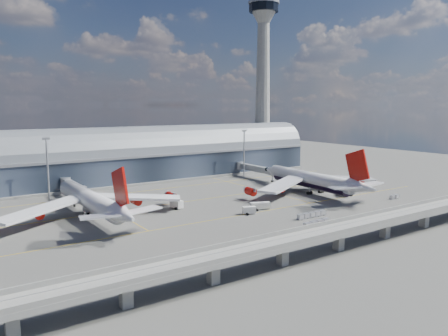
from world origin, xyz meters
TOP-DOWN VIEW (x-y plane):
  - ground at (0.00, 0.00)m, footprint 500.00×500.00m
  - taxi_lines at (0.00, 22.11)m, footprint 200.00×80.12m
  - terminal at (0.00, 77.99)m, footprint 200.00×30.00m
  - control_tower at (85.00, 83.00)m, footprint 19.00×19.00m
  - guideway at (-0.00, -55.00)m, footprint 220.00×8.50m
  - floodlight_mast_left at (-50.00, 55.00)m, footprint 3.00×0.70m
  - floodlight_mast_right at (50.00, 55.00)m, footprint 3.00×0.70m
  - airliner_left at (-44.50, 15.35)m, footprint 66.76×70.10m
  - airliner_right at (50.23, 4.64)m, footprint 66.97×70.00m
  - jet_bridge_left at (-41.06, 53.12)m, footprint 4.40×28.00m
  - jet_bridge_right at (53.85, 51.18)m, footprint 4.40×32.00m
  - service_truck_0 at (-42.08, 16.49)m, footprint 4.77×6.60m
  - service_truck_1 at (3.80, -10.32)m, footprint 5.12×3.84m
  - service_truck_2 at (11.30, -7.15)m, footprint 7.84×4.53m
  - service_truck_3 at (56.88, -8.05)m, footprint 5.59×6.76m
  - service_truck_4 at (-13.72, 11.89)m, footprint 3.43×5.80m
  - service_truck_5 at (-42.68, 22.45)m, footprint 4.80×7.31m
  - cargo_train_0 at (11.90, -35.47)m, footprint 11.52×2.52m
  - cargo_train_1 at (18.87, -26.23)m, footprint 13.00×1.80m
  - cargo_train_2 at (69.54, -23.67)m, footprint 4.67×1.93m

SIDE VIEW (x-z plane):
  - ground at x=0.00m, z-range 0.00..0.00m
  - taxi_lines at x=0.00m, z-range 0.00..0.01m
  - cargo_train_2 at x=69.54m, z-range 0.03..1.58m
  - cargo_train_1 at x=18.87m, z-range 0.04..1.76m
  - cargo_train_0 at x=11.90m, z-range 0.04..1.95m
  - service_truck_0 at x=-42.08m, z-range 0.04..2.67m
  - service_truck_1 at x=3.80m, z-range 0.01..2.71m
  - service_truck_2 at x=11.30m, z-range 0.06..2.79m
  - service_truck_3 at x=56.88m, z-range 0.04..3.16m
  - service_truck_4 at x=-13.72m, z-range 0.01..3.18m
  - service_truck_5 at x=-42.68m, z-range 0.04..3.34m
  - jet_bridge_left at x=-41.06m, z-range 1.55..8.80m
  - jet_bridge_right at x=53.85m, z-range 1.56..8.81m
  - guideway at x=0.00m, z-range 1.69..8.89m
  - airliner_right at x=50.23m, z-range -5.34..16.86m
  - airliner_left at x=-44.50m, z-range -4.58..16.81m
  - terminal at x=0.00m, z-range -2.66..25.34m
  - floodlight_mast_left at x=-50.00m, z-range 0.78..26.48m
  - floodlight_mast_right at x=50.00m, z-range 0.78..26.48m
  - control_tower at x=85.00m, z-range 0.14..103.14m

